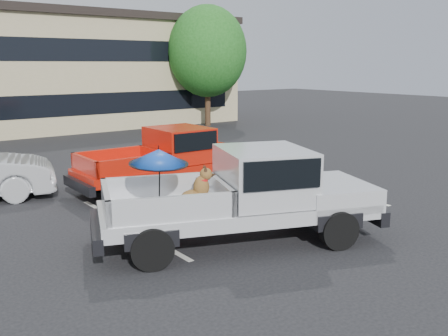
% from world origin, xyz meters
% --- Properties ---
extents(ground, '(90.00, 90.00, 0.00)m').
position_xyz_m(ground, '(0.00, 0.00, 0.00)').
color(ground, black).
rests_on(ground, ground).
extents(stripe_left, '(0.12, 5.00, 0.01)m').
position_xyz_m(stripe_left, '(-3.00, 2.00, 0.00)').
color(stripe_left, silver).
rests_on(stripe_left, ground).
extents(stripe_right, '(0.12, 5.00, 0.01)m').
position_xyz_m(stripe_right, '(3.00, 2.00, 0.00)').
color(stripe_right, silver).
rests_on(stripe_right, ground).
extents(motel_building, '(20.40, 8.40, 6.30)m').
position_xyz_m(motel_building, '(2.00, 20.99, 3.21)').
color(motel_building, tan).
rests_on(motel_building, ground).
extents(tree_right, '(4.46, 4.46, 6.78)m').
position_xyz_m(tree_right, '(9.00, 16.00, 4.21)').
color(tree_right, '#332114').
rests_on(tree_right, ground).
extents(tree_back, '(4.68, 4.68, 7.11)m').
position_xyz_m(tree_back, '(6.00, 24.00, 4.41)').
color(tree_back, '#332114').
rests_on(tree_back, ground).
extents(silver_pickup, '(6.01, 3.86, 2.06)m').
position_xyz_m(silver_pickup, '(-1.40, -0.31, 1.05)').
color(silver_pickup, black).
rests_on(silver_pickup, ground).
extents(red_pickup, '(5.26, 1.96, 1.73)m').
position_xyz_m(red_pickup, '(-0.26, 4.50, 0.95)').
color(red_pickup, black).
rests_on(red_pickup, ground).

